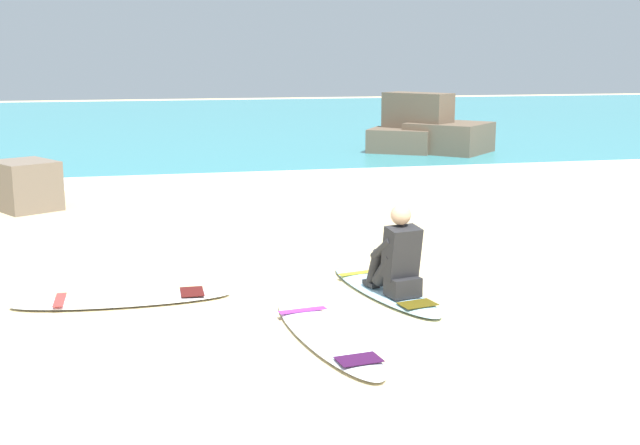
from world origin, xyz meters
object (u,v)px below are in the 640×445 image
at_px(surfboard_spare_near, 326,335).
at_px(surfboard_main, 384,290).
at_px(surfer_seated, 397,259).
at_px(shoreline_rock, 25,185).
at_px(surfboard_spare_far, 123,299).

bearing_deg(surfboard_spare_near, surfboard_main, 53.26).
distance_m(surfer_seated, shoreline_rock, 7.55).
bearing_deg(surfboard_main, surfer_seated, -78.48).
relative_size(surfboard_main, surfboard_spare_far, 0.99).
height_order(surfer_seated, surfboard_spare_far, surfer_seated).
height_order(surfboard_main, surfboard_spare_near, same).
relative_size(surfboard_main, shoreline_rock, 2.14).
relative_size(surfboard_main, surfer_seated, 2.34).
relative_size(surfboard_spare_near, shoreline_rock, 2.27).
bearing_deg(shoreline_rock, surfboard_spare_far, -73.94).
distance_m(surfboard_spare_near, surfboard_spare_far, 2.36).
bearing_deg(surfboard_spare_near, surfboard_spare_far, 139.94).
xyz_separation_m(surfboard_main, surfboard_spare_far, (-2.75, 0.27, -0.00)).
xyz_separation_m(surfboard_spare_near, shoreline_rock, (-3.42, 7.12, 0.37)).
xyz_separation_m(surfboard_main, surfer_seated, (0.05, -0.27, 0.40)).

